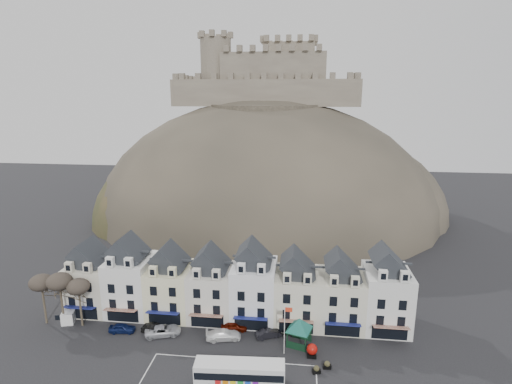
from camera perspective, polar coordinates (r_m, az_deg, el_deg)
coach_bay_markings at (r=56.01m, az=-3.82°, el=-25.09°), size 22.00×7.50×0.01m
townhouse_terrace at (r=65.62m, az=-3.16°, el=-13.28°), size 54.40×9.35×11.80m
castle_hill at (r=116.30m, az=1.83°, el=-3.77°), size 100.00×76.00×68.00m
castle at (r=118.04m, az=1.91°, el=16.22°), size 50.20×22.20×22.00m
tree_left_far at (r=71.13m, az=-28.34°, el=-11.36°), size 3.61×3.61×8.24m
tree_left_mid at (r=69.37m, az=-26.29°, el=-11.44°), size 3.78×3.78×8.64m
tree_left_near at (r=68.13m, az=-24.06°, el=-12.30°), size 3.43×3.43×7.84m
bus at (r=54.08m, az=-2.35°, el=-24.36°), size 11.26×3.26×3.14m
bus_shelter at (r=60.21m, az=6.22°, el=-18.29°), size 6.30×6.30×4.17m
red_buoy at (r=59.43m, az=8.00°, el=-21.47°), size 1.51×1.51×1.86m
flagpole at (r=57.71m, az=4.18°, el=-18.64°), size 1.07×0.11×7.40m
white_van at (r=73.15m, az=-25.00°, el=-15.49°), size 2.86×4.45×1.88m
planter_west at (r=57.91m, az=10.13°, el=-23.16°), size 1.11×0.76×1.08m
planter_east at (r=56.98m, az=8.63°, el=-23.80°), size 1.17×0.79×1.07m
car_navy at (r=67.02m, az=-18.57°, el=-17.95°), size 4.08×2.00×1.34m
car_black at (r=65.36m, az=-14.10°, el=-18.46°), size 4.43×1.92×1.42m
car_silver at (r=64.73m, az=-13.15°, el=-18.72°), size 5.72×3.95×1.47m
car_white at (r=62.50m, az=-4.68°, el=-19.65°), size 5.48×3.25×1.49m
car_maroon at (r=64.40m, az=-3.12°, el=-18.58°), size 4.14×1.97×1.37m
car_charcoal at (r=62.79m, az=1.77°, el=-19.55°), size 4.04×2.79×1.26m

